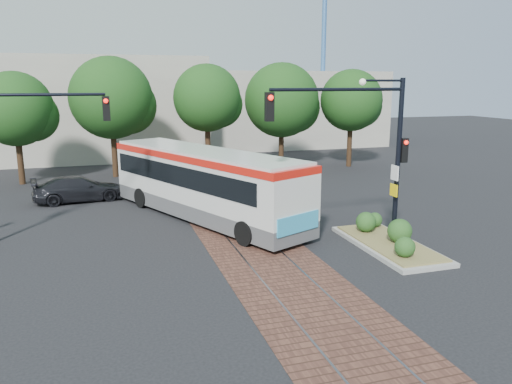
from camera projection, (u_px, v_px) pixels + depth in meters
ground at (259, 251)px, 18.27m from camera, size 120.00×120.00×0.00m
trackbed at (232, 222)px, 22.00m from camera, size 3.60×40.00×0.02m
tree_row at (201, 101)px, 32.88m from camera, size 26.40×5.60×7.67m
warehouses at (155, 108)px, 44.09m from camera, size 40.00×13.00×8.00m
crane at (324, 35)px, 52.83m from camera, size 8.00×0.50×18.00m
city_bus at (203, 181)px, 22.35m from camera, size 7.07×11.65×3.13m
traffic_island at (388, 238)px, 18.76m from camera, size 2.20×5.20×1.13m
signal_pole_main at (369, 137)px, 17.74m from camera, size 5.49×0.46×6.00m
signal_pole_left at (15, 142)px, 18.73m from camera, size 4.99×0.34×6.00m
parked_car at (79, 189)px, 25.83m from camera, size 4.74×2.47×1.31m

